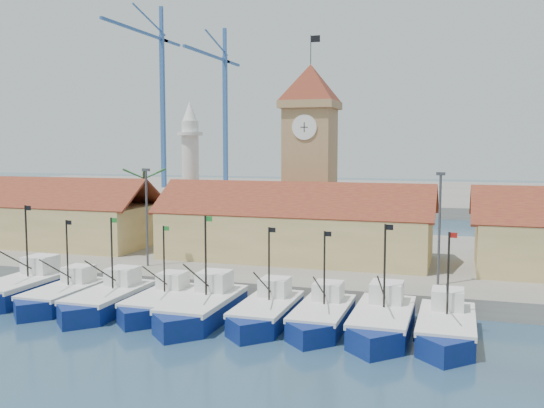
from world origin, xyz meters
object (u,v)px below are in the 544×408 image
(clock_tower, at_px, (310,152))
(minaret, at_px, (190,170))
(boat_0, at_px, (20,290))
(boat_4, at_px, (201,310))

(clock_tower, distance_m, minaret, 15.30)
(boat_0, distance_m, boat_4, 16.71)
(minaret, bearing_deg, boat_4, -63.81)
(clock_tower, xyz_separation_m, minaret, (-15.00, 2.00, -2.23))
(boat_0, distance_m, minaret, 26.81)
(minaret, bearing_deg, clock_tower, -7.61)
(clock_tower, relative_size, minaret, 1.39)
(boat_4, height_order, clock_tower, clock_tower)
(boat_4, relative_size, minaret, 0.65)
(boat_0, bearing_deg, clock_tower, 50.78)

